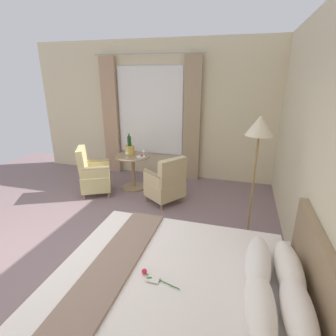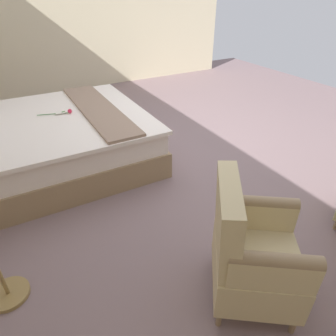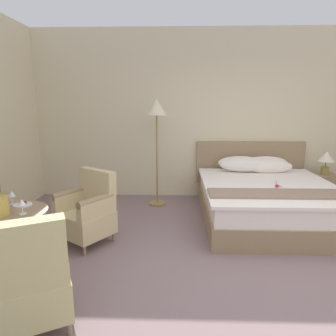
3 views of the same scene
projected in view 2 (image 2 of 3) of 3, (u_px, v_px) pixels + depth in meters
name	position (u px, v px, depth m)	size (l,w,h in m)	color
ground_plane	(189.00, 151.00, 3.87)	(8.24, 8.24, 0.00)	gray
wall_far_side	(94.00, 5.00, 5.62)	(0.12, 5.62, 2.99)	beige
bed	(42.00, 141.00, 3.39)	(1.94, 2.25, 1.04)	#967A58
armchair_by_window	(251.00, 252.00, 1.91)	(0.79, 0.79, 0.90)	#967A58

